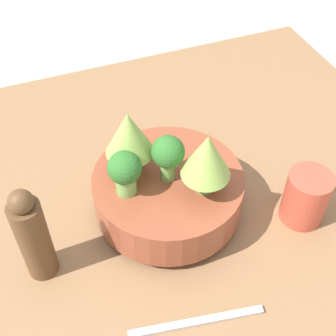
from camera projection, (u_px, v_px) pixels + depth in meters
name	position (u px, v px, depth m)	size (l,w,h in m)	color
ground_plane	(177.00, 209.00, 0.79)	(6.00, 6.00, 0.00)	#ADA89E
table	(177.00, 203.00, 0.78)	(0.91, 0.80, 0.04)	olive
bowl	(168.00, 192.00, 0.71)	(0.23, 0.23, 0.08)	brown
broccoli_floret_left	(125.00, 171.00, 0.64)	(0.05, 0.05, 0.07)	#7AB256
romanesco_piece_far	(129.00, 135.00, 0.65)	(0.07, 0.07, 0.10)	#7AB256
romanesco_piece_near	(207.00, 157.00, 0.62)	(0.07, 0.07, 0.10)	#6BA34C
broccoli_floret_center	(168.00, 154.00, 0.65)	(0.05, 0.05, 0.08)	#6BA34C
cup	(306.00, 197.00, 0.70)	(0.07, 0.07, 0.09)	#C64C38
pepper_mill	(33.00, 236.00, 0.61)	(0.04, 0.04, 0.17)	brown
fork	(197.00, 322.00, 0.61)	(0.18, 0.04, 0.01)	silver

